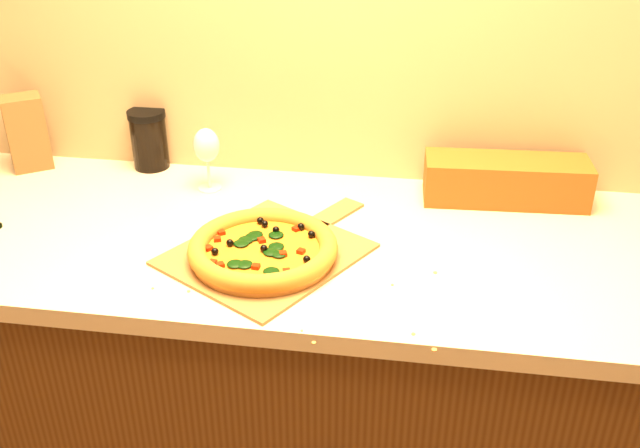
{
  "coord_description": "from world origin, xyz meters",
  "views": [
    {
      "loc": [
        0.22,
        0.1,
        1.67
      ],
      "look_at": [
        0.02,
        1.38,
        0.96
      ],
      "focal_mm": 40.0,
      "sensor_mm": 36.0,
      "label": 1
    }
  ],
  "objects": [
    {
      "name": "wine_glass",
      "position": [
        -0.29,
        1.62,
        1.01
      ],
      "size": [
        0.06,
        0.06,
        0.16
      ],
      "color": "silver",
      "rests_on": "countertop"
    },
    {
      "name": "pizza",
      "position": [
        -0.08,
        1.31,
        0.93
      ],
      "size": [
        0.3,
        0.3,
        0.04
      ],
      "color": "#C87E32",
      "rests_on": "pizza_peel"
    },
    {
      "name": "cabinet",
      "position": [
        0.0,
        1.43,
        0.43
      ],
      "size": [
        2.8,
        0.65,
        0.86
      ],
      "primitive_type": "cube",
      "color": "#4A2910",
      "rests_on": "ground"
    },
    {
      "name": "paper_bag",
      "position": [
        -0.78,
        1.68,
        1.0
      ],
      "size": [
        0.12,
        0.12,
        0.19
      ],
      "primitive_type": "cube",
      "rotation": [
        0.0,
        0.0,
        0.61
      ],
      "color": "brown",
      "rests_on": "countertop"
    },
    {
      "name": "countertop",
      "position": [
        0.0,
        1.43,
        0.88
      ],
      "size": [
        2.84,
        0.68,
        0.04
      ],
      "primitive_type": "cube",
      "color": "#BFB395",
      "rests_on": "cabinet"
    },
    {
      "name": "bread_bag",
      "position": [
        0.42,
        1.67,
        0.95
      ],
      "size": [
        0.38,
        0.14,
        0.1
      ],
      "primitive_type": "cube",
      "rotation": [
        0.0,
        0.0,
        0.05
      ],
      "color": "brown",
      "rests_on": "countertop"
    },
    {
      "name": "dark_jar",
      "position": [
        -0.47,
        1.73,
        0.98
      ],
      "size": [
        0.1,
        0.1,
        0.15
      ],
      "color": "black",
      "rests_on": "countertop"
    },
    {
      "name": "pizza_peel",
      "position": [
        -0.08,
        1.34,
        0.9
      ],
      "size": [
        0.46,
        0.52,
        0.01
      ],
      "rotation": [
        0.0,
        0.0,
        -0.54
      ],
      "color": "brown",
      "rests_on": "countertop"
    }
  ]
}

